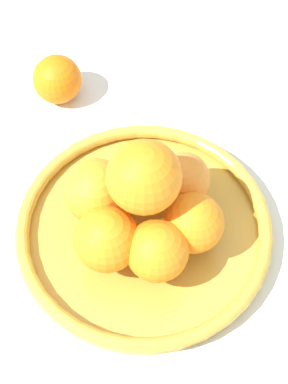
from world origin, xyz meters
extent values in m
plane|color=silver|center=(0.00, 0.00, 0.00)|extent=(4.00, 4.00, 0.00)
cylinder|color=gold|center=(0.00, 0.00, 0.01)|extent=(0.30, 0.30, 0.01)
torus|color=gold|center=(0.00, 0.00, 0.02)|extent=(0.31, 0.31, 0.02)
sphere|color=orange|center=(0.03, -0.05, 0.07)|extent=(0.08, 0.08, 0.08)
sphere|color=orange|center=(0.06, 0.00, 0.06)|extent=(0.07, 0.07, 0.07)
sphere|color=orange|center=(0.03, 0.05, 0.06)|extent=(0.07, 0.07, 0.07)
sphere|color=orange|center=(-0.03, 0.05, 0.06)|extent=(0.07, 0.07, 0.07)
sphere|color=orange|center=(-0.05, 0.01, 0.06)|extent=(0.07, 0.07, 0.07)
sphere|color=orange|center=(-0.04, -0.05, 0.07)|extent=(0.08, 0.08, 0.08)
sphere|color=orange|center=(0.00, 0.00, 0.13)|extent=(0.08, 0.08, 0.08)
sphere|color=orange|center=(-0.25, -0.06, 0.03)|extent=(0.07, 0.07, 0.07)
camera|label=1|loc=(0.37, -0.10, 0.69)|focal=60.00mm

